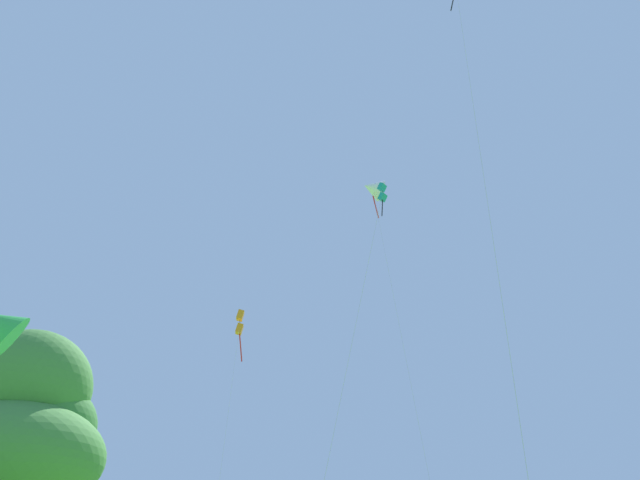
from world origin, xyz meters
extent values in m
cube|color=orange|center=(-5.64, 39.45, 18.23)|extent=(0.59, 0.70, 0.76)
cube|color=orange|center=(-5.64, 39.45, 17.18)|extent=(0.59, 0.70, 0.76)
cylinder|color=#3F382D|center=(-5.64, 39.45, 17.70)|extent=(0.05, 0.05, 1.51)
cylinder|color=red|center=(-5.49, 39.57, 15.93)|extent=(0.42, 0.37, 2.21)
cylinder|color=silver|center=(-5.69, 34.56, 8.78)|extent=(0.11, 9.79, 17.56)
cylinder|color=silver|center=(3.79, 11.76, 13.53)|extent=(3.63, 9.71, 27.06)
cone|color=white|center=(4.04, 35.70, 27.26)|extent=(2.01, 2.02, 1.89)
cylinder|color=red|center=(4.21, 35.73, 25.65)|extent=(0.44, 0.15, 1.88)
cylinder|color=silver|center=(4.45, 30.10, 13.56)|extent=(0.84, 11.22, 27.12)
cube|color=teal|center=(1.99, 19.82, 17.17)|extent=(0.49, 0.49, 0.40)
cube|color=teal|center=(1.99, 19.82, 16.64)|extent=(0.49, 0.49, 0.40)
cylinder|color=#3F382D|center=(1.99, 19.82, 16.91)|extent=(0.02, 0.02, 0.75)
cylinder|color=black|center=(1.93, 19.67, 16.03)|extent=(0.18, 0.35, 1.09)
cylinder|color=silver|center=(0.06, 17.46, 8.42)|extent=(3.88, 4.73, 16.83)
ellipsoid|color=#427F38|center=(-13.44, 24.06, 5.90)|extent=(7.31, 7.31, 4.59)
ellipsoid|color=#387533|center=(-13.39, 25.04, 7.42)|extent=(5.48, 5.48, 4.24)
ellipsoid|color=#427F38|center=(-13.70, 24.51, 8.94)|extent=(5.45, 5.45, 5.22)
ellipsoid|color=#427F38|center=(-14.77, 27.83, 5.83)|extent=(4.28, 4.28, 2.68)
camera|label=1|loc=(-2.18, -4.15, 1.77)|focal=35.12mm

